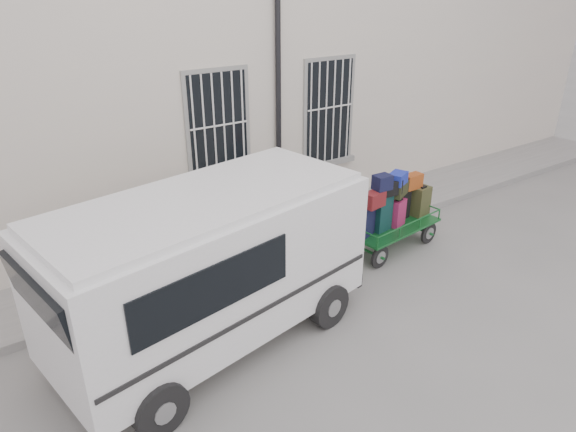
{
  "coord_description": "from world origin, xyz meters",
  "views": [
    {
      "loc": [
        -4.73,
        -5.75,
        4.89
      ],
      "look_at": [
        -0.13,
        1.0,
        1.12
      ],
      "focal_mm": 32.0,
      "sensor_mm": 36.0,
      "label": 1
    }
  ],
  "objects": [
    {
      "name": "luggage_cart",
      "position": [
        2.05,
        0.59,
        0.85
      ],
      "size": [
        2.35,
        1.1,
        1.67
      ],
      "rotation": [
        0.0,
        0.0,
        0.11
      ],
      "color": "black",
      "rests_on": "ground"
    },
    {
      "name": "sidewalk",
      "position": [
        0.0,
        2.2,
        0.07
      ],
      "size": [
        24.0,
        1.7,
        0.15
      ],
      "primitive_type": "cube",
      "color": "gray",
      "rests_on": "ground"
    },
    {
      "name": "van",
      "position": [
        -2.14,
        -0.01,
        1.33
      ],
      "size": [
        4.88,
        2.73,
        2.33
      ],
      "rotation": [
        0.0,
        0.0,
        0.18
      ],
      "color": "white",
      "rests_on": "ground"
    },
    {
      "name": "ground",
      "position": [
        0.0,
        0.0,
        0.0
      ],
      "size": [
        80.0,
        80.0,
        0.0
      ],
      "primitive_type": "plane",
      "color": "slate",
      "rests_on": "ground"
    },
    {
      "name": "building",
      "position": [
        0.0,
        5.5,
        3.0
      ],
      "size": [
        24.0,
        5.15,
        6.0
      ],
      "color": "beige",
      "rests_on": "ground"
    }
  ]
}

